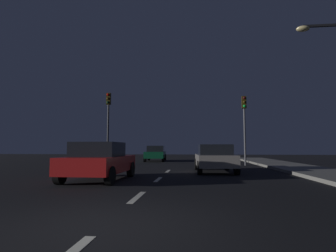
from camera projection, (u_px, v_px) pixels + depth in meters
ground_plane at (160, 178)px, 11.06m from camera, size 80.00×80.00×0.00m
lane_stripe_second at (137, 197)px, 6.69m from camera, size 0.16×1.60×0.01m
lane_stripe_third at (158, 179)px, 10.46m from camera, size 0.16×1.60×0.01m
lane_stripe_fourth at (168, 171)px, 14.23m from camera, size 0.16×1.60×0.01m
traffic_signal_left at (108, 115)px, 20.20m from camera, size 0.32×0.38×5.50m
traffic_signal_right at (244, 117)px, 19.12m from camera, size 0.32×0.38×5.04m
car_stopped_ahead at (215, 158)px, 13.70m from camera, size 2.10×3.92×1.43m
car_adjacent_lane at (99, 161)px, 10.25m from camera, size 2.02×3.88×1.48m
car_oncoming_far at (156, 153)px, 25.10m from camera, size 2.07×4.24×1.46m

